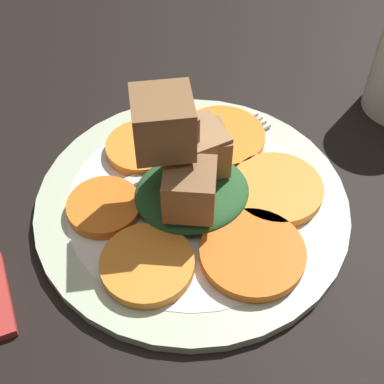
# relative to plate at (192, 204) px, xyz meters

# --- Properties ---
(table_slab) EXTENTS (1.20, 1.20, 0.02)m
(table_slab) POSITION_rel_plate_xyz_m (0.00, 0.00, -0.02)
(table_slab) COLOR black
(table_slab) RESTS_ON ground
(plate) EXTENTS (0.28, 0.28, 0.01)m
(plate) POSITION_rel_plate_xyz_m (0.00, 0.00, 0.00)
(plate) COLOR beige
(plate) RESTS_ON table_slab
(carrot_slice_0) EXTENTS (0.07, 0.07, 0.01)m
(carrot_slice_0) POSITION_rel_plate_xyz_m (0.02, -0.07, 0.01)
(carrot_slice_0) COLOR orange
(carrot_slice_0) RESTS_ON plate
(carrot_slice_1) EXTENTS (0.06, 0.06, 0.01)m
(carrot_slice_1) POSITION_rel_plate_xyz_m (0.07, -0.02, 0.01)
(carrot_slice_1) COLOR orange
(carrot_slice_1) RESTS_ON plate
(carrot_slice_2) EXTENTS (0.07, 0.07, 0.01)m
(carrot_slice_2) POSITION_rel_plate_xyz_m (0.06, 0.05, 0.01)
(carrot_slice_2) COLOR orange
(carrot_slice_2) RESTS_ON plate
(carrot_slice_3) EXTENTS (0.09, 0.09, 0.01)m
(carrot_slice_3) POSITION_rel_plate_xyz_m (-0.02, 0.07, 0.01)
(carrot_slice_3) COLOR orange
(carrot_slice_3) RESTS_ON plate
(carrot_slice_4) EXTENTS (0.08, 0.08, 0.01)m
(carrot_slice_4) POSITION_rel_plate_xyz_m (-0.07, 0.02, 0.01)
(carrot_slice_4) COLOR orange
(carrot_slice_4) RESTS_ON plate
(carrot_slice_5) EXTENTS (0.08, 0.08, 0.01)m
(carrot_slice_5) POSITION_rel_plate_xyz_m (-0.05, -0.06, 0.01)
(carrot_slice_5) COLOR orange
(carrot_slice_5) RESTS_ON plate
(center_pile) EXTENTS (0.10, 0.09, 0.11)m
(center_pile) POSITION_rel_plate_xyz_m (0.00, -0.00, 0.05)
(center_pile) COLOR #235128
(center_pile) RESTS_ON plate
(fork) EXTENTS (0.19, 0.05, 0.00)m
(fork) POSITION_rel_plate_xyz_m (-0.02, -0.05, 0.01)
(fork) COLOR silver
(fork) RESTS_ON plate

